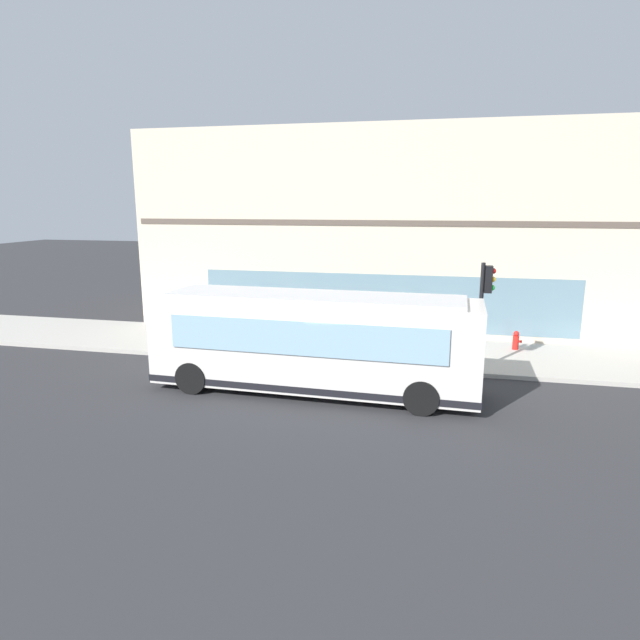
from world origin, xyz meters
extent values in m
plane|color=#2D2D30|center=(0.00, 0.00, 0.00)|extent=(120.00, 120.00, 0.00)
cube|color=#B2ADA3|center=(4.96, 0.00, 0.07)|extent=(4.72, 40.00, 0.15)
cube|color=beige|center=(11.69, 0.00, 4.51)|extent=(8.75, 22.89, 9.01)
cube|color=brown|center=(7.47, 0.00, 4.96)|extent=(0.36, 22.44, 0.24)
cube|color=slate|center=(7.37, 0.00, 1.60)|extent=(0.12, 16.03, 2.40)
cube|color=silver|center=(0.10, 1.31, 1.60)|extent=(2.80, 10.07, 2.70)
cube|color=silver|center=(0.10, 1.31, 3.01)|extent=(2.39, 9.06, 0.12)
cube|color=#8CB2C6|center=(0.25, 6.28, 2.05)|extent=(2.20, 0.15, 1.20)
cube|color=#8CB2C6|center=(1.37, 1.27, 2.00)|extent=(0.30, 8.20, 1.00)
cube|color=#8CB2C6|center=(-1.17, 1.34, 2.00)|extent=(0.30, 8.20, 1.00)
cube|color=black|center=(0.10, 1.31, 0.43)|extent=(2.84, 10.11, 0.20)
cylinder|color=black|center=(1.35, 4.87, 0.50)|extent=(0.33, 1.01, 1.00)
cylinder|color=black|center=(-0.95, 4.94, 0.50)|extent=(0.33, 1.01, 1.00)
cylinder|color=black|center=(1.15, -2.13, 0.50)|extent=(0.33, 1.01, 1.00)
cylinder|color=black|center=(-1.15, -2.06, 0.50)|extent=(0.33, 1.01, 1.00)
cylinder|color=black|center=(2.98, -3.78, 2.00)|extent=(0.14, 0.14, 3.70)
cube|color=black|center=(2.98, -3.97, 3.30)|extent=(0.32, 0.24, 0.90)
sphere|color=red|center=(2.98, -4.10, 3.58)|extent=(0.20, 0.20, 0.20)
sphere|color=yellow|center=(2.98, -4.10, 3.30)|extent=(0.20, 0.20, 0.20)
sphere|color=green|center=(2.98, -4.10, 3.02)|extent=(0.20, 0.20, 0.20)
cylinder|color=red|center=(6.09, -5.41, 0.43)|extent=(0.24, 0.24, 0.55)
sphere|color=red|center=(6.09, -5.41, 0.78)|extent=(0.22, 0.22, 0.22)
cylinder|color=red|center=(6.09, -5.58, 0.48)|extent=(0.10, 0.12, 0.10)
cylinder|color=red|center=(6.26, -5.41, 0.48)|extent=(0.12, 0.10, 0.10)
cylinder|color=gold|center=(6.16, 0.60, 0.53)|extent=(0.14, 0.14, 0.75)
cylinder|color=gold|center=(6.22, 0.77, 0.53)|extent=(0.14, 0.14, 0.75)
cylinder|color=black|center=(6.19, 0.68, 1.20)|extent=(0.32, 0.32, 0.60)
sphere|color=brown|center=(6.19, 0.68, 1.60)|extent=(0.20, 0.20, 0.20)
cylinder|color=black|center=(5.76, 5.77, 0.52)|extent=(0.14, 0.14, 0.75)
cylinder|color=black|center=(5.93, 5.80, 0.52)|extent=(0.14, 0.14, 0.75)
cylinder|color=black|center=(5.84, 5.78, 1.20)|extent=(0.32, 0.32, 0.59)
sphere|color=tan|center=(5.84, 5.78, 1.59)|extent=(0.20, 0.20, 0.20)
cylinder|color=#B23338|center=(3.93, 1.33, 0.56)|extent=(0.14, 0.14, 0.83)
cylinder|color=#B23338|center=(4.09, 1.41, 0.56)|extent=(0.14, 0.14, 0.83)
cylinder|color=silver|center=(4.01, 1.37, 1.30)|extent=(0.32, 0.32, 0.65)
sphere|color=brown|center=(4.01, 1.37, 1.74)|extent=(0.22, 0.22, 0.22)
cube|color=#BF3F19|center=(5.25, 3.13, 0.60)|extent=(0.44, 0.40, 0.90)
cube|color=#8CB2C6|center=(5.25, 2.92, 0.78)|extent=(0.35, 0.03, 0.30)
camera|label=1|loc=(-15.61, -2.44, 5.79)|focal=30.35mm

